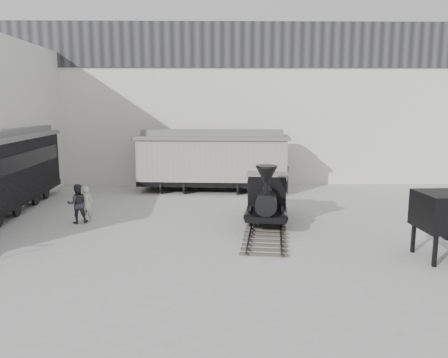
{
  "coord_description": "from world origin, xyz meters",
  "views": [
    {
      "loc": [
        -0.41,
        -16.42,
        5.41
      ],
      "look_at": [
        -0.05,
        4.1,
        2.0
      ],
      "focal_mm": 35.0,
      "sensor_mm": 36.0,
      "label": 1
    }
  ],
  "objects_px": {
    "visitor_b": "(77,204)",
    "visitor_a": "(87,204)",
    "boxcar": "(212,159)",
    "locomotive": "(267,201)"
  },
  "relations": [
    {
      "from": "boxcar",
      "to": "visitor_a",
      "type": "bearing_deg",
      "value": -123.47
    },
    {
      "from": "locomotive",
      "to": "visitor_b",
      "type": "relative_size",
      "value": 4.55
    },
    {
      "from": "visitor_b",
      "to": "visitor_a",
      "type": "bearing_deg",
      "value": -176.78
    },
    {
      "from": "boxcar",
      "to": "locomotive",
      "type": "bearing_deg",
      "value": -67.63
    },
    {
      "from": "boxcar",
      "to": "visitor_a",
      "type": "xyz_separation_m",
      "value": [
        -5.88,
        -7.59,
        -1.21
      ]
    },
    {
      "from": "visitor_b",
      "to": "boxcar",
      "type": "bearing_deg",
      "value": -149.44
    },
    {
      "from": "locomotive",
      "to": "visitor_b",
      "type": "height_order",
      "value": "locomotive"
    },
    {
      "from": "locomotive",
      "to": "visitor_a",
      "type": "height_order",
      "value": "locomotive"
    },
    {
      "from": "boxcar",
      "to": "visitor_b",
      "type": "bearing_deg",
      "value": -124.6
    },
    {
      "from": "visitor_a",
      "to": "visitor_b",
      "type": "height_order",
      "value": "visitor_b"
    }
  ]
}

